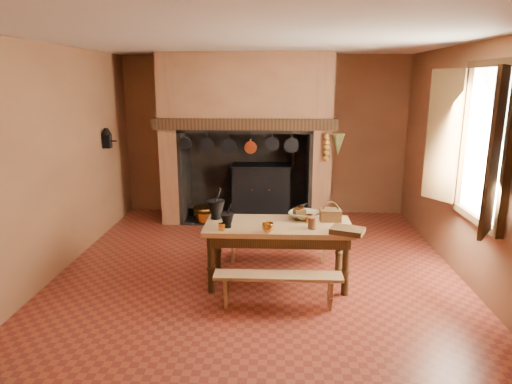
{
  "coord_description": "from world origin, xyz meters",
  "views": [
    {
      "loc": [
        0.22,
        -5.4,
        2.36
      ],
      "look_at": [
        -0.04,
        0.3,
        0.97
      ],
      "focal_mm": 32.0,
      "sensor_mm": 36.0,
      "label": 1
    }
  ],
  "objects_px": {
    "coffee_grinder": "(300,213)",
    "wicker_basket": "(330,214)",
    "iron_range": "(262,190)",
    "mixing_bowl": "(304,215)",
    "work_table": "(278,233)",
    "bench_front": "(278,283)"
  },
  "relations": [
    {
      "from": "coffee_grinder",
      "to": "work_table",
      "type": "bearing_deg",
      "value": -159.26
    },
    {
      "from": "iron_range",
      "to": "coffee_grinder",
      "type": "height_order",
      "value": "iron_range"
    },
    {
      "from": "work_table",
      "to": "coffee_grinder",
      "type": "relative_size",
      "value": 8.48
    },
    {
      "from": "work_table",
      "to": "coffee_grinder",
      "type": "distance_m",
      "value": 0.37
    },
    {
      "from": "coffee_grinder",
      "to": "wicker_basket",
      "type": "bearing_deg",
      "value": -22.27
    },
    {
      "from": "wicker_basket",
      "to": "bench_front",
      "type": "bearing_deg",
      "value": -128.56
    },
    {
      "from": "iron_range",
      "to": "bench_front",
      "type": "bearing_deg",
      "value": -85.12
    },
    {
      "from": "iron_range",
      "to": "wicker_basket",
      "type": "xyz_separation_m",
      "value": [
        0.91,
        -2.62,
        0.33
      ]
    },
    {
      "from": "coffee_grinder",
      "to": "wicker_basket",
      "type": "relative_size",
      "value": 0.82
    },
    {
      "from": "bench_front",
      "to": "coffee_grinder",
      "type": "height_order",
      "value": "coffee_grinder"
    },
    {
      "from": "mixing_bowl",
      "to": "iron_range",
      "type": "bearing_deg",
      "value": 103.16
    },
    {
      "from": "mixing_bowl",
      "to": "wicker_basket",
      "type": "bearing_deg",
      "value": -13.86
    },
    {
      "from": "coffee_grinder",
      "to": "wicker_basket",
      "type": "height_order",
      "value": "wicker_basket"
    },
    {
      "from": "mixing_bowl",
      "to": "work_table",
      "type": "bearing_deg",
      "value": -142.97
    },
    {
      "from": "iron_range",
      "to": "wicker_basket",
      "type": "relative_size",
      "value": 6.52
    },
    {
      "from": "work_table",
      "to": "mixing_bowl",
      "type": "xyz_separation_m",
      "value": [
        0.3,
        0.23,
        0.16
      ]
    },
    {
      "from": "coffee_grinder",
      "to": "iron_range",
      "type": "bearing_deg",
      "value": 85.61
    },
    {
      "from": "coffee_grinder",
      "to": "wicker_basket",
      "type": "xyz_separation_m",
      "value": [
        0.37,
        -0.04,
        0.0
      ]
    },
    {
      "from": "coffee_grinder",
      "to": "bench_front",
      "type": "bearing_deg",
      "value": -123.55
    },
    {
      "from": "bench_front",
      "to": "wicker_basket",
      "type": "xyz_separation_m",
      "value": [
        0.62,
        0.77,
        0.53
      ]
    },
    {
      "from": "iron_range",
      "to": "wicker_basket",
      "type": "height_order",
      "value": "iron_range"
    },
    {
      "from": "iron_range",
      "to": "mixing_bowl",
      "type": "bearing_deg",
      "value": -76.84
    }
  ]
}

